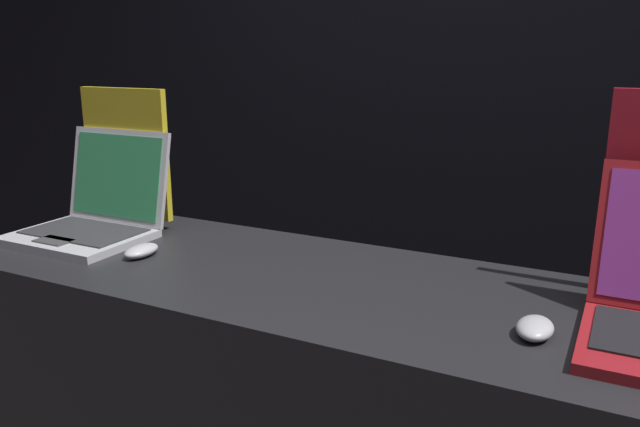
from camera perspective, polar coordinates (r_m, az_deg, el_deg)
The scene contains 5 objects.
wall_back at distance 2.65m, azimuth 14.49°, elevation 14.42°, with size 8.00×0.05×2.80m.
laptop_front at distance 1.80m, azimuth -19.91°, elevation 0.11°, with size 0.34×0.32×0.28m.
mouse_front at distance 1.59m, azimuth -16.02°, elevation -3.29°, with size 0.06×0.10×0.03m.
promo_stand_front at distance 1.87m, azimuth -17.23°, elevation 4.63°, with size 0.29×0.07×0.39m.
mouse_back at distance 1.18m, azimuth 19.06°, elevation -9.87°, with size 0.06×0.10×0.03m.
Camera 1 is at (0.59, -0.87, 1.39)m, focal length 35.00 mm.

